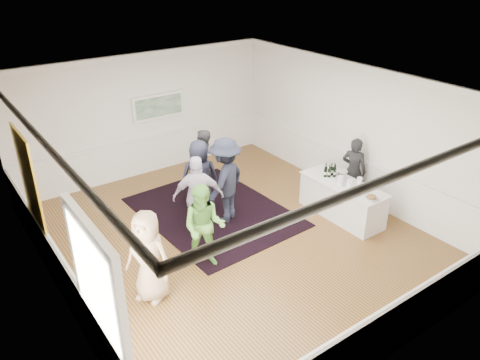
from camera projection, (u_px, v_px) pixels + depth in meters
floor at (233, 237)px, 9.86m from camera, size 8.00×8.00×0.00m
ceiling at (232, 88)px, 8.44m from camera, size 7.00×8.00×0.02m
wall_left at (49, 223)px, 7.33m from camera, size 0.02×8.00×3.20m
wall_right at (355, 132)px, 10.98m from camera, size 0.02×8.00×3.20m
wall_back at (144, 115)px, 12.06m from camera, size 7.00×0.02×3.20m
wall_front at (403, 271)px, 6.24m from camera, size 7.00×0.02×3.20m
wainscoting at (233, 217)px, 9.64m from camera, size 7.00×8.00×1.00m
mirror at (29, 181)px, 8.21m from camera, size 0.05×1.25×1.85m
doorway at (98, 297)px, 6.05m from camera, size 0.10×1.78×2.56m
landscape_painting at (159, 106)px, 12.15m from camera, size 1.44×0.06×0.66m
area_rug at (213, 212)px, 10.79m from camera, size 3.00×3.86×0.02m
serving_table at (342, 200)px, 10.46m from camera, size 0.78×2.04×0.83m
bartender at (354, 171)px, 10.92m from camera, size 0.59×0.70×1.62m
guest_tan at (148, 256)px, 7.81m from camera, size 0.89×0.99×1.69m
guest_green at (204, 227)px, 8.67m from camera, size 1.03×1.01×1.67m
guest_lilac at (198, 197)px, 9.59m from camera, size 1.12×0.89×1.78m
guest_dark_a at (225, 181)px, 10.09m from camera, size 1.44×1.20×1.94m
guest_dark_b at (203, 166)px, 10.94m from camera, size 0.78×0.71×1.79m
guest_navy at (200, 178)px, 10.44m from camera, size 1.01×0.86×1.75m
wine_bottles at (330, 170)px, 10.55m from camera, size 0.31×0.26×0.31m
juice_pitchers at (350, 182)px, 10.06m from camera, size 0.40×0.40×0.24m
ice_bucket at (341, 176)px, 10.34m from camera, size 0.26×0.26×0.25m
nut_bowl at (371, 198)px, 9.61m from camera, size 0.26×0.26×0.08m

